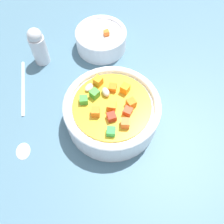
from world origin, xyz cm
name	(u,v)px	position (x,y,z in cm)	size (l,w,h in cm)	color
ground_plane	(112,122)	(0.00, 0.00, -1.00)	(140.00, 140.00, 2.00)	#42667A
soup_bowl_main	(112,111)	(0.01, 0.01, 3.16)	(16.94, 16.94, 6.89)	white
spoon	(23,118)	(-0.24, 16.80, 0.34)	(22.21, 6.14, 0.74)	silver
side_bowl_small	(101,39)	(18.82, 2.90, 2.33)	(11.07, 11.07, 4.94)	white
pepper_shaker	(38,46)	(14.35, 15.44, 4.27)	(3.24, 3.24, 8.61)	silver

